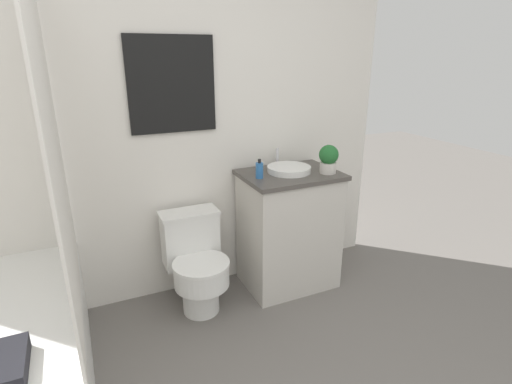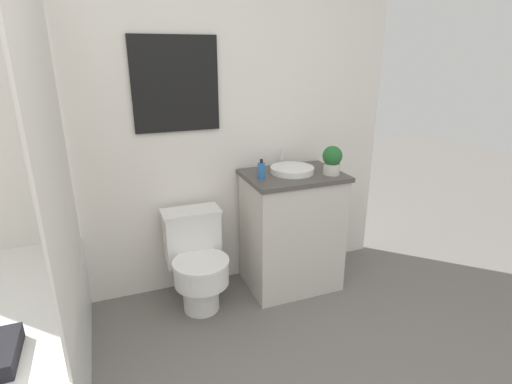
{
  "view_description": "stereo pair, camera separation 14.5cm",
  "coord_description": "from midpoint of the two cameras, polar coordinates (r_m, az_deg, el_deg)",
  "views": [
    {
      "loc": [
        -0.49,
        -0.55,
        1.63
      ],
      "look_at": [
        0.46,
        1.53,
        0.82
      ],
      "focal_mm": 28.0,
      "sensor_mm": 36.0,
      "label": 1
    },
    {
      "loc": [
        -0.36,
        -0.6,
        1.63
      ],
      "look_at": [
        0.46,
        1.53,
        0.82
      ],
      "focal_mm": 28.0,
      "sensor_mm": 36.0,
      "label": 2
    }
  ],
  "objects": [
    {
      "name": "shower_area",
      "position": [
        2.34,
        -28.55,
        -17.76
      ],
      "size": [
        0.58,
        1.33,
        1.98
      ],
      "color": "white",
      "rests_on": "ground_plane"
    },
    {
      "name": "wall_back",
      "position": [
        2.65,
        -11.76,
        10.8
      ],
      "size": [
        3.29,
        0.07,
        2.5
      ],
      "color": "white",
      "rests_on": "ground_plane"
    },
    {
      "name": "sink",
      "position": [
        2.74,
        6.68,
        3.18
      ],
      "size": [
        0.3,
        0.33,
        0.13
      ],
      "color": "white",
      "rests_on": "vanity"
    },
    {
      "name": "toilet",
      "position": [
        2.69,
        -6.86,
        -9.66
      ],
      "size": [
        0.38,
        0.51,
        0.64
      ],
      "color": "white",
      "rests_on": "ground_plane"
    },
    {
      "name": "potted_plant",
      "position": [
        2.72,
        12.34,
        4.53
      ],
      "size": [
        0.13,
        0.13,
        0.19
      ],
      "color": "beige",
      "rests_on": "vanity"
    },
    {
      "name": "vanity",
      "position": [
        2.87,
        6.55,
        -5.49
      ],
      "size": [
        0.66,
        0.49,
        0.85
      ],
      "color": "beige",
      "rests_on": "ground_plane"
    },
    {
      "name": "soap_bottle",
      "position": [
        2.59,
        2.38,
        3.11
      ],
      "size": [
        0.05,
        0.05,
        0.13
      ],
      "color": "#2D6BB2",
      "rests_on": "vanity"
    }
  ]
}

